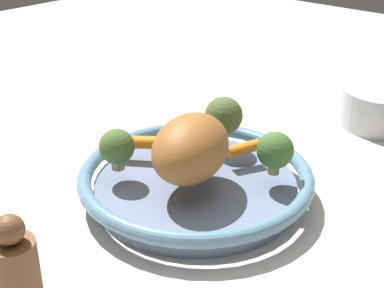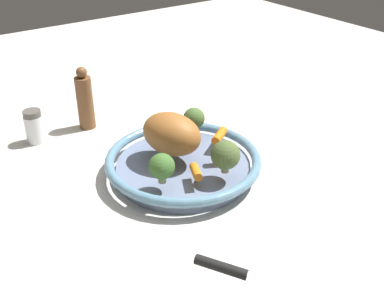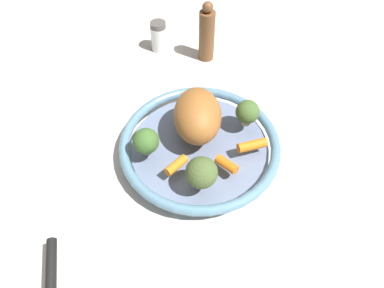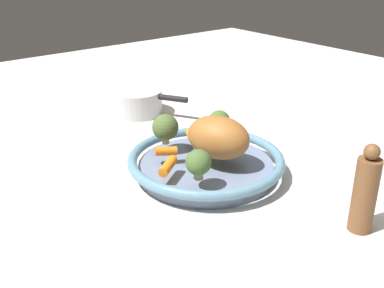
# 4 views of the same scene
# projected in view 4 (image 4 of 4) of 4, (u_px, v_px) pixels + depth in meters

# --- Properties ---
(ground_plane) EXTENTS (2.55, 2.55, 0.00)m
(ground_plane) POSITION_uv_depth(u_px,v_px,m) (206.00, 174.00, 0.99)
(ground_plane) COLOR beige
(serving_bowl) EXTENTS (0.33, 0.33, 0.05)m
(serving_bowl) POSITION_uv_depth(u_px,v_px,m) (206.00, 164.00, 0.98)
(serving_bowl) COLOR slate
(serving_bowl) RESTS_ON ground_plane
(roast_chicken_piece) EXTENTS (0.13, 0.16, 0.09)m
(roast_chicken_piece) POSITION_uv_depth(u_px,v_px,m) (218.00, 137.00, 0.94)
(roast_chicken_piece) COLOR #9F602B
(roast_chicken_piece) RESTS_ON serving_bowl
(baby_carrot_back) EXTENTS (0.04, 0.05, 0.02)m
(baby_carrot_back) POSITION_uv_depth(u_px,v_px,m) (191.00, 137.00, 1.03)
(baby_carrot_back) COLOR orange
(baby_carrot_back) RESTS_ON serving_bowl
(baby_carrot_left) EXTENTS (0.06, 0.05, 0.02)m
(baby_carrot_left) POSITION_uv_depth(u_px,v_px,m) (168.00, 166.00, 0.90)
(baby_carrot_left) COLOR orange
(baby_carrot_left) RESTS_ON serving_bowl
(baby_carrot_right) EXTENTS (0.05, 0.04, 0.02)m
(baby_carrot_right) POSITION_uv_depth(u_px,v_px,m) (166.00, 151.00, 0.96)
(baby_carrot_right) COLOR orange
(baby_carrot_right) RESTS_ON serving_bowl
(broccoli_floret_small) EXTENTS (0.06, 0.06, 0.07)m
(broccoli_floret_small) POSITION_uv_depth(u_px,v_px,m) (165.00, 127.00, 1.01)
(broccoli_floret_small) COLOR tan
(broccoli_floret_small) RESTS_ON serving_bowl
(broccoli_floret_large) EXTENTS (0.05, 0.05, 0.06)m
(broccoli_floret_large) POSITION_uv_depth(u_px,v_px,m) (198.00, 163.00, 0.86)
(broccoli_floret_large) COLOR tan
(broccoli_floret_large) RESTS_ON serving_bowl
(broccoli_floret_edge) EXTENTS (0.05, 0.05, 0.06)m
(broccoli_floret_edge) POSITION_uv_depth(u_px,v_px,m) (219.00, 122.00, 1.05)
(broccoli_floret_edge) COLOR tan
(broccoli_floret_edge) RESTS_ON serving_bowl
(pepper_mill) EXTENTS (0.04, 0.04, 0.16)m
(pepper_mill) POSITION_uv_depth(u_px,v_px,m) (365.00, 192.00, 0.77)
(pepper_mill) COLOR brown
(pepper_mill) RESTS_ON ground_plane
(saucepan) EXTENTS (0.16, 0.21, 0.07)m
(saucepan) POSITION_uv_depth(u_px,v_px,m) (137.00, 102.00, 1.32)
(saucepan) COLOR silver
(saucepan) RESTS_ON ground_plane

